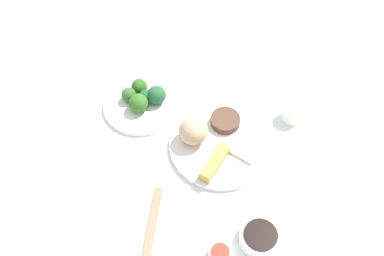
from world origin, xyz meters
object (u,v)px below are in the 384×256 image
Objects in this scene: sauce_ramekin_sweet_and_sour at (220,254)px; teacup at (293,113)px; main_plate at (220,145)px; soy_sauce_bowl at (260,238)px; chopsticks_pair at (151,231)px; broccoli_plate at (141,105)px.

teacup is (0.38, 0.24, 0.02)m from sauce_ramekin_sweet_and_sour.
main_plate is 0.27m from soy_sauce_bowl.
teacup is 0.26× the size of chopsticks_pair.
main_plate is at bearing -61.32° from broccoli_plate.
teacup is 0.51m from chopsticks_pair.
teacup reaches higher than main_plate.
chopsticks_pair is at bearing 131.31° from sauce_ramekin_sweet_and_sour.
main_plate is 0.23m from teacup.
broccoli_plate is 0.51m from soy_sauce_bowl.
soy_sauce_bowl is at bearing -33.86° from chopsticks_pair.
soy_sauce_bowl is 1.83× the size of sauce_ramekin_sweet_and_sour.
broccoli_plate is at bearing 118.68° from main_plate.
chopsticks_pair is at bearing 146.14° from soy_sauce_bowl.
sauce_ramekin_sweet_and_sour is at bearing -48.69° from chopsticks_pair.
broccoli_plate is 0.95× the size of chopsticks_pair.
broccoli_plate is at bearing 145.18° from teacup.
teacup is at bearing -4.00° from main_plate.
broccoli_plate is (-0.13, 0.23, -0.00)m from main_plate.
soy_sauce_bowl is 1.62× the size of teacup.
main_plate is 0.30m from chopsticks_pair.
sauce_ramekin_sweet_and_sour is 0.45m from teacup.
chopsticks_pair is at bearing -167.45° from teacup.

